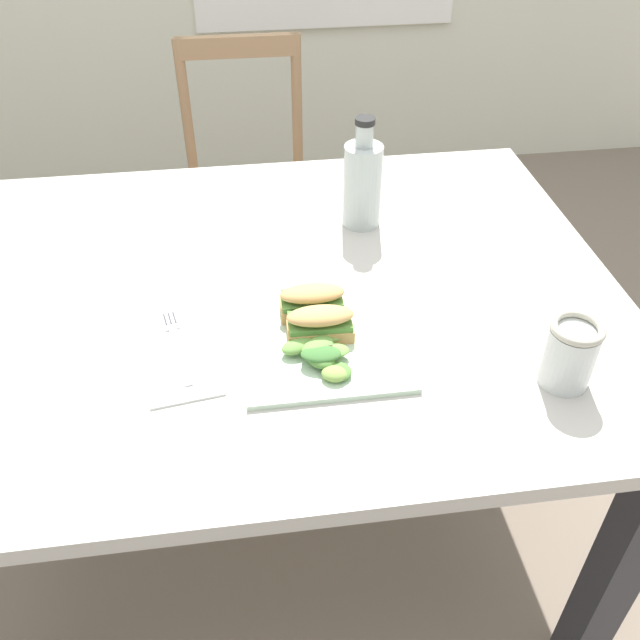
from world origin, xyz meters
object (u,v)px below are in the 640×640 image
(chair_wooden_far, at_px, (248,190))
(sandwich_half_back, at_px, (312,300))
(sandwich_half_front, at_px, (320,323))
(plate_lunch, at_px, (323,342))
(mason_jar_iced_tea, at_px, (569,356))
(bottle_cold_brew, at_px, (362,188))
(dining_table, at_px, (270,335))
(fork_on_napkin, at_px, (176,341))

(chair_wooden_far, height_order, sandwich_half_back, chair_wooden_far)
(sandwich_half_front, xyz_separation_m, sandwich_half_back, (-0.01, 0.06, 0.00))
(chair_wooden_far, xyz_separation_m, plate_lunch, (0.08, -1.08, 0.30))
(sandwich_half_front, height_order, sandwich_half_back, same)
(plate_lunch, xyz_separation_m, mason_jar_iced_tea, (0.35, -0.13, 0.05))
(sandwich_half_front, height_order, bottle_cold_brew, bottle_cold_brew)
(dining_table, xyz_separation_m, fork_on_napkin, (-0.16, -0.13, 0.12))
(fork_on_napkin, relative_size, bottle_cold_brew, 0.82)
(plate_lunch, relative_size, sandwich_half_front, 2.40)
(mason_jar_iced_tea, bearing_deg, bottle_cold_brew, 114.04)
(dining_table, relative_size, bottle_cold_brew, 5.66)
(dining_table, relative_size, chair_wooden_far, 1.47)
(sandwich_half_front, distance_m, sandwich_half_back, 0.06)
(sandwich_half_front, distance_m, mason_jar_iced_tea, 0.39)
(chair_wooden_far, distance_m, plate_lunch, 1.12)
(plate_lunch, bearing_deg, fork_on_napkin, 171.40)
(chair_wooden_far, bearing_deg, fork_on_napkin, -98.59)
(chair_wooden_far, relative_size, sandwich_half_front, 7.89)
(dining_table, distance_m, mason_jar_iced_tea, 0.55)
(dining_table, xyz_separation_m, sandwich_half_front, (0.08, -0.16, 0.15))
(sandwich_half_back, bearing_deg, dining_table, 125.80)
(dining_table, height_order, bottle_cold_brew, bottle_cold_brew)
(bottle_cold_brew, bearing_deg, fork_on_napkin, -138.09)
(dining_table, bearing_deg, bottle_cold_brew, 43.21)
(sandwich_half_front, bearing_deg, mason_jar_iced_tea, -21.88)
(chair_wooden_far, bearing_deg, sandwich_half_back, -85.87)
(plate_lunch, height_order, bottle_cold_brew, bottle_cold_brew)
(chair_wooden_far, relative_size, plate_lunch, 3.29)
(dining_table, distance_m, fork_on_napkin, 0.24)
(plate_lunch, relative_size, mason_jar_iced_tea, 2.35)
(fork_on_napkin, height_order, mason_jar_iced_tea, mason_jar_iced_tea)
(sandwich_half_front, distance_m, fork_on_napkin, 0.24)
(sandwich_half_back, bearing_deg, bottle_cold_brew, 64.82)
(plate_lunch, height_order, sandwich_half_back, sandwich_half_back)
(sandwich_half_front, xyz_separation_m, fork_on_napkin, (-0.24, 0.03, -0.03))
(sandwich_half_front, relative_size, bottle_cold_brew, 0.49)
(sandwich_half_back, height_order, fork_on_napkin, sandwich_half_back)
(dining_table, relative_size, mason_jar_iced_tea, 11.42)
(mason_jar_iced_tea, bearing_deg, sandwich_half_back, 150.65)
(dining_table, height_order, plate_lunch, plate_lunch)
(sandwich_half_front, bearing_deg, plate_lunch, -70.24)
(dining_table, distance_m, plate_lunch, 0.22)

